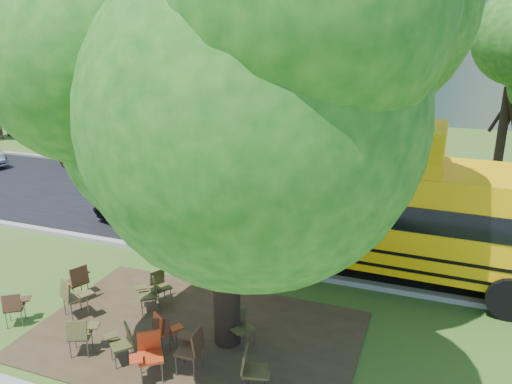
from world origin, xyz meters
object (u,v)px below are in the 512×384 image
at_px(chair_4, 164,327).
at_px(chair_5, 148,351).
at_px(chair_10, 159,284).
at_px(chair_7, 252,367).
at_px(chair_2, 80,333).
at_px(bg_car_red, 107,154).
at_px(main_tree, 223,92).
at_px(black_car, 159,205).
at_px(chair_11, 164,329).
at_px(chair_3, 123,340).
at_px(chair_12, 241,325).
at_px(chair_1, 73,295).
at_px(chair_8, 78,279).
at_px(chair_0, 14,305).
at_px(pedestrian_a, 58,137).
at_px(school_bus, 383,211).
at_px(chair_6, 192,346).
at_px(chair_9, 150,292).

distance_m(chair_4, chair_5, 0.95).
bearing_deg(chair_5, chair_10, -98.98).
xyz_separation_m(chair_7, chair_10, (-3.25, 2.22, -0.05)).
distance_m(chair_2, bg_car_red, 15.34).
bearing_deg(main_tree, black_car, 132.11).
height_order(chair_7, chair_10, chair_7).
distance_m(chair_7, chair_11, 2.28).
bearing_deg(chair_3, black_car, -23.83).
bearing_deg(black_car, chair_7, -132.89).
height_order(main_tree, chair_12, main_tree).
distance_m(main_tree, chair_1, 5.97).
relative_size(chair_5, chair_7, 1.04).
height_order(main_tree, chair_1, main_tree).
distance_m(chair_8, bg_car_red, 13.00).
relative_size(chair_4, chair_5, 0.86).
relative_size(chair_0, pedestrian_a, 0.51).
distance_m(main_tree, school_bus, 6.24).
bearing_deg(chair_6, chair_12, -28.17).
bearing_deg(chair_8, chair_2, -116.20).
relative_size(chair_4, chair_10, 0.97).
distance_m(chair_0, chair_4, 3.60).
height_order(chair_3, chair_8, chair_8).
relative_size(school_bus, chair_7, 13.91).
relative_size(chair_12, pedestrian_a, 0.51).
bearing_deg(chair_10, chair_4, 63.81).
bearing_deg(school_bus, chair_5, -118.64).
bearing_deg(bg_car_red, main_tree, -131.80).
height_order(chair_7, chair_8, chair_8).
xyz_separation_m(chair_3, black_car, (-3.15, 6.68, 0.27)).
xyz_separation_m(chair_8, chair_12, (4.41, -0.34, -0.09)).
distance_m(black_car, bg_car_red, 8.70).
bearing_deg(chair_2, main_tree, 5.68).
xyz_separation_m(main_tree, school_bus, (2.59, 4.48, -3.49)).
distance_m(main_tree, chair_11, 4.97).
relative_size(main_tree, chair_7, 9.69).
distance_m(chair_5, black_car, 7.93).
distance_m(black_car, pedestrian_a, 13.67).
bearing_deg(bg_car_red, chair_8, -143.62).
xyz_separation_m(chair_1, chair_9, (1.49, 0.87, -0.09)).
xyz_separation_m(chair_2, chair_5, (1.66, -0.11, 0.05)).
bearing_deg(chair_8, chair_0, -179.84).
bearing_deg(chair_5, chair_7, 151.83).
height_order(chair_0, chair_8, chair_8).
bearing_deg(chair_11, bg_car_red, 108.98).
bearing_deg(chair_11, school_bus, 32.79).
bearing_deg(black_car, chair_12, -130.53).
height_order(school_bus, chair_8, school_bus).
xyz_separation_m(main_tree, chair_1, (-3.70, -0.36, -4.68)).
xyz_separation_m(chair_1, chair_6, (3.46, -0.78, -0.01)).
relative_size(chair_1, chair_11, 1.23).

